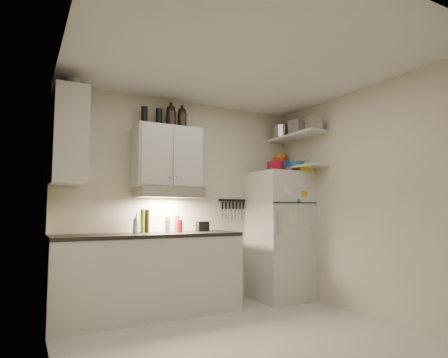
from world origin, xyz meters
TOP-DOWN VIEW (x-y plane):
  - floor at (0.00, 0.00)m, footprint 3.20×3.00m
  - ceiling at (0.00, 0.00)m, footprint 3.20×3.00m
  - back_wall at (0.00, 1.51)m, footprint 3.20×0.02m
  - left_wall at (-1.61, 0.00)m, footprint 0.02×3.00m
  - right_wall at (1.61, 0.00)m, footprint 0.02×3.00m
  - base_cabinet at (-0.55, 1.20)m, footprint 2.10×0.60m
  - countertop at (-0.55, 1.20)m, footprint 2.10×0.62m
  - upper_cabinet at (-0.30, 1.33)m, footprint 0.80×0.33m
  - side_cabinet at (-1.44, 1.20)m, footprint 0.33×0.55m
  - range_hood at (-0.30, 1.27)m, footprint 0.76×0.46m
  - fridge at (1.25, 1.16)m, footprint 0.70×0.68m
  - shelf_hi at (1.45, 1.02)m, footprint 0.30×0.95m
  - shelf_lo at (1.45, 1.02)m, footprint 0.30×0.95m
  - knife_strip at (0.70, 1.49)m, footprint 0.42×0.02m
  - dutch_oven at (1.15, 1.09)m, footprint 0.25×0.25m
  - book_stack at (1.49, 0.91)m, footprint 0.26×0.29m
  - spice_jar at (1.34, 1.02)m, footprint 0.07×0.07m
  - stock_pot at (1.38, 1.26)m, footprint 0.25×0.25m
  - tin_a at (1.48, 1.01)m, footprint 0.24×0.22m
  - tin_b at (1.41, 0.62)m, footprint 0.18×0.18m
  - bowl_teal at (1.47, 1.37)m, footprint 0.28×0.28m
  - bowl_orange at (1.49, 1.44)m, footprint 0.22×0.22m
  - bowl_yellow at (1.49, 1.44)m, footprint 0.17×0.17m
  - plates at (1.39, 0.97)m, footprint 0.25×0.25m
  - growler_a at (-0.26, 1.34)m, footprint 0.15×0.15m
  - growler_b at (-0.12, 1.32)m, footprint 0.14×0.14m
  - thermos_a at (-0.41, 1.36)m, footprint 0.10×0.10m
  - thermos_b at (-0.59, 1.36)m, footprint 0.10×0.10m
  - side_jar at (-1.40, 1.26)m, footprint 0.14×0.14m
  - soap_bottle at (-0.68, 1.29)m, footprint 0.12×0.12m
  - pepper_mill at (-0.17, 1.31)m, footprint 0.08×0.08m
  - oil_bottle at (-0.61, 1.30)m, footprint 0.07×0.07m
  - vinegar_bottle at (-0.55, 1.31)m, footprint 0.06×0.06m
  - clear_bottle at (-0.33, 1.21)m, footprint 0.06×0.06m
  - red_jar at (-0.17, 1.23)m, footprint 0.08×0.08m
  - caddy at (0.16, 1.31)m, footprint 0.14×0.10m

SIDE VIEW (x-z plane):
  - floor at x=0.00m, z-range -0.02..0.00m
  - base_cabinet at x=-0.55m, z-range 0.00..0.88m
  - fridge at x=1.25m, z-range 0.00..1.70m
  - countertop at x=-0.55m, z-range 0.88..0.92m
  - caddy at x=0.16m, z-range 0.92..1.04m
  - red_jar at x=-0.17m, z-range 0.92..1.07m
  - clear_bottle at x=-0.33m, z-range 0.92..1.10m
  - pepper_mill at x=-0.17m, z-range 0.92..1.12m
  - soap_bottle at x=-0.68m, z-range 0.92..1.18m
  - vinegar_bottle at x=-0.55m, z-range 0.92..1.19m
  - oil_bottle at x=-0.61m, z-range 0.92..1.19m
  - back_wall at x=0.00m, z-range 0.00..2.60m
  - left_wall at x=-1.61m, z-range 0.00..2.60m
  - right_wall at x=1.61m, z-range 0.00..2.60m
  - knife_strip at x=0.70m, z-range 1.31..1.33m
  - range_hood at x=-0.30m, z-range 1.33..1.45m
  - book_stack at x=1.49m, z-range 1.70..1.78m
  - spice_jar at x=1.34m, z-range 1.70..1.80m
  - shelf_lo at x=1.45m, z-range 1.75..1.77m
  - dutch_oven at x=1.15m, z-range 1.70..1.83m
  - plates at x=1.39m, z-range 1.77..1.83m
  - upper_cabinet at x=-0.30m, z-range 1.45..2.20m
  - bowl_teal at x=1.47m, z-range 1.77..1.89m
  - bowl_orange at x=1.49m, z-range 1.89..1.95m
  - side_cabinet at x=-1.44m, z-range 1.45..2.45m
  - bowl_yellow at x=1.49m, z-range 1.95..2.01m
  - shelf_hi at x=1.45m, z-range 2.19..2.22m
  - tin_b at x=1.41m, z-range 2.21..2.37m
  - stock_pot at x=1.38m, z-range 2.21..2.39m
  - thermos_a at x=-0.41m, z-range 2.20..2.42m
  - thermos_b at x=-0.59m, z-range 2.20..2.42m
  - tin_a at x=1.48m, z-range 2.21..2.42m
  - growler_b at x=-0.12m, z-range 2.20..2.47m
  - growler_a at x=-0.26m, z-range 2.20..2.49m
  - side_jar at x=-1.40m, z-range 2.45..2.62m
  - ceiling at x=0.00m, z-range 2.60..2.62m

